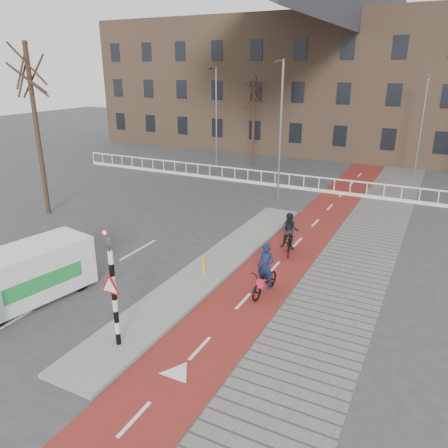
% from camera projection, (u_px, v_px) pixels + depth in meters
% --- Properties ---
extents(ground, '(120.00, 120.00, 0.00)m').
position_uv_depth(ground, '(175.00, 319.00, 13.97)').
color(ground, '#38383A').
rests_on(ground, ground).
extents(bike_lane, '(2.50, 60.00, 0.01)m').
position_uv_depth(bike_lane, '(310.00, 229.00, 21.72)').
color(bike_lane, maroon).
rests_on(bike_lane, ground).
extents(sidewalk, '(3.00, 60.00, 0.01)m').
position_uv_depth(sidewalk, '(368.00, 238.00, 20.53)').
color(sidewalk, slate).
rests_on(sidewalk, ground).
extents(curb_island, '(1.80, 16.00, 0.12)m').
position_uv_depth(curb_island, '(214.00, 265.00, 17.61)').
color(curb_island, gray).
rests_on(curb_island, ground).
extents(traffic_signal, '(0.80, 0.80, 3.68)m').
position_uv_depth(traffic_signal, '(113.00, 286.00, 11.86)').
color(traffic_signal, black).
rests_on(traffic_signal, curb_island).
extents(bollard, '(0.12, 0.12, 0.71)m').
position_uv_depth(bollard, '(204.00, 265.00, 16.63)').
color(bollard, gold).
rests_on(bollard, curb_island).
extents(cyclist_near, '(0.78, 1.85, 1.89)m').
position_uv_depth(cyclist_near, '(265.00, 278.00, 15.29)').
color(cyclist_near, black).
rests_on(cyclist_near, bike_lane).
extents(cyclist_far, '(0.91, 1.74, 1.81)m').
position_uv_depth(cyclist_far, '(290.00, 237.00, 18.61)').
color(cyclist_far, black).
rests_on(cyclist_far, bike_lane).
extents(van, '(2.56, 4.67, 1.90)m').
position_uv_depth(van, '(25.00, 274.00, 14.73)').
color(van, silver).
rests_on(van, ground).
extents(railing, '(28.00, 0.10, 0.99)m').
position_uv_depth(railing, '(248.00, 179.00, 30.26)').
color(railing, silver).
rests_on(railing, ground).
extents(townhouse_row, '(46.00, 10.00, 15.90)m').
position_uv_depth(townhouse_row, '(337.00, 65.00, 39.46)').
color(townhouse_row, '#7F6047').
rests_on(townhouse_row, ground).
extents(tree_left, '(0.24, 0.24, 8.82)m').
position_uv_depth(tree_left, '(37.00, 132.00, 22.62)').
color(tree_left, black).
rests_on(tree_left, ground).
extents(tree_mid, '(0.22, 0.22, 6.52)m').
position_uv_depth(tree_mid, '(253.00, 125.00, 34.83)').
color(tree_mid, black).
rests_on(tree_mid, ground).
extents(streetlight_near, '(0.12, 0.12, 8.02)m').
position_uv_depth(streetlight_near, '(280.00, 134.00, 25.02)').
color(streetlight_near, slate).
rests_on(streetlight_near, ground).
extents(streetlight_left, '(0.12, 0.12, 7.65)m').
position_uv_depth(streetlight_left, '(216.00, 119.00, 33.44)').
color(streetlight_left, slate).
rests_on(streetlight_left, ground).
extents(streetlight_right, '(0.12, 0.12, 7.17)m').
position_uv_depth(streetlight_right, '(421.00, 127.00, 30.83)').
color(streetlight_right, slate).
rests_on(streetlight_right, ground).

